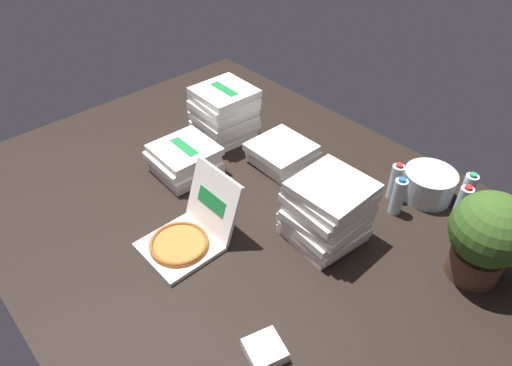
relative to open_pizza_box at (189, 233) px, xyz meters
The scene contains 13 objects.
ground_plane 0.37m from the open_pizza_box, 89.93° to the left, with size 3.20×2.40×0.02m, color black.
open_pizza_box is the anchor object (origin of this frame).
pizza_stack_left_mid 0.86m from the open_pizza_box, 101.24° to the left, with size 0.37×0.37×0.13m.
pizza_stack_center_near 0.70m from the open_pizza_box, 51.46° to the left, with size 0.39×0.38×0.35m.
pizza_stack_right_mid 0.60m from the open_pizza_box, 146.42° to the left, with size 0.38×0.37×0.18m.
pizza_stack_left_near 1.00m from the open_pizza_box, 130.20° to the left, with size 0.40×0.39×0.35m.
ice_bucket 1.37m from the open_pizza_box, 63.17° to the left, with size 0.29×0.29×0.17m, color #B7BABF.
water_bottle_0 1.52m from the open_pizza_box, 57.96° to the left, with size 0.07×0.07×0.23m.
water_bottle_1 1.13m from the open_pizza_box, 59.51° to the left, with size 0.07×0.07×0.23m.
water_bottle_2 1.44m from the open_pizza_box, 54.37° to the left, with size 0.07×0.07×0.23m.
water_bottle_3 1.18m from the open_pizza_box, 65.24° to the left, with size 0.07×0.07×0.23m.
potted_plant 1.40m from the open_pizza_box, 39.39° to the left, with size 0.35×0.35×0.47m.
napkin_pile 0.72m from the open_pizza_box, 11.08° to the right, with size 0.15×0.15×0.05m, color white.
Camera 1 is at (1.40, -1.18, 1.71)m, focal length 31.57 mm.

